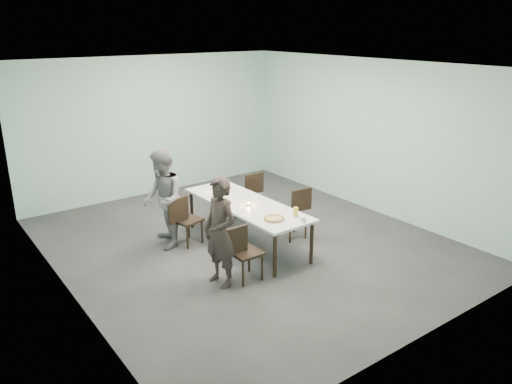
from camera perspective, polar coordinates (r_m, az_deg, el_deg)
ground at (r=8.72m, az=-1.01°, el=-5.81°), size 7.00×7.00×0.00m
room_shell at (r=8.09m, az=-1.09°, el=7.37°), size 6.02×7.02×3.01m
table at (r=8.41m, az=-1.09°, el=-1.63°), size 0.94×2.61×0.75m
chair_near_left at (r=7.29m, az=-1.68°, el=-6.58°), size 0.61×0.43×0.87m
chair_far_left at (r=8.54m, az=-8.26°, el=-2.89°), size 0.65×0.51×0.87m
chair_near_right at (r=8.81m, az=4.63°, el=-2.07°), size 0.63×0.45×0.87m
chair_far_right at (r=9.68m, az=-0.72°, el=-0.08°), size 0.61×0.42×0.87m
diner_near at (r=7.09m, az=-4.12°, el=-4.63°), size 0.46×0.64×1.62m
diner_far at (r=8.45m, az=-10.61°, el=-0.83°), size 0.86×0.97×1.67m
pizza at (r=7.67m, az=2.08°, el=-3.07°), size 0.34×0.34×0.04m
side_plate at (r=7.98m, az=2.19°, el=-2.32°), size 0.18×0.18×0.01m
beer_glass at (r=7.81m, az=4.57°, el=-2.29°), size 0.08×0.08×0.15m
water_tumbler at (r=7.60m, az=5.42°, el=-3.15°), size 0.08×0.08×0.09m
tealight at (r=8.27m, az=-0.88°, el=-1.43°), size 0.06×0.06×0.05m
amber_tumbler at (r=8.93m, az=-4.23°, el=0.21°), size 0.07×0.07×0.08m
menu at (r=9.01m, az=-5.25°, el=0.10°), size 0.30×0.22×0.01m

